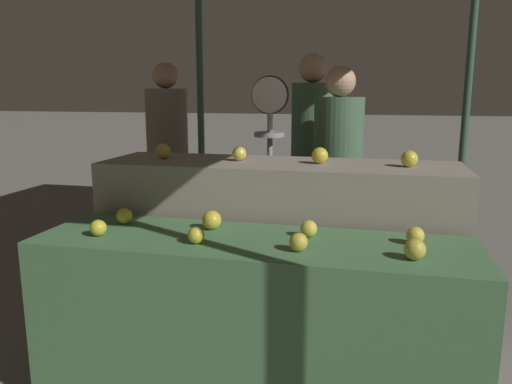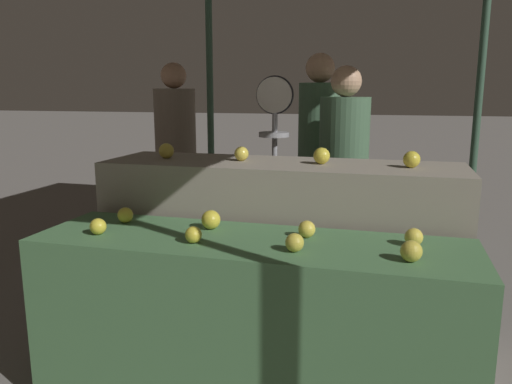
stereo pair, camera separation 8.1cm
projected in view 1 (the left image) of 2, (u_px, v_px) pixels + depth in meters
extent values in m
cylinder|color=#33513D|center=(201.00, 112.00, 5.26)|extent=(0.07, 0.07, 2.42)
cylinder|color=#33513D|center=(466.00, 115.00, 4.66)|extent=(0.07, 0.07, 2.42)
cube|color=#4C7A4C|center=(252.00, 324.00, 2.24)|extent=(1.92, 0.55, 0.79)
cube|color=gray|center=(278.00, 255.00, 2.78)|extent=(1.92, 0.55, 1.04)
sphere|color=gold|center=(98.00, 228.00, 2.21)|extent=(0.07, 0.07, 0.07)
sphere|color=gold|center=(196.00, 235.00, 2.10)|extent=(0.07, 0.07, 0.07)
sphere|color=gold|center=(298.00, 242.00, 2.00)|extent=(0.08, 0.08, 0.08)
sphere|color=gold|center=(415.00, 249.00, 1.89)|extent=(0.08, 0.08, 0.08)
sphere|color=gold|center=(124.00, 216.00, 2.41)|extent=(0.08, 0.08, 0.08)
sphere|color=gold|center=(212.00, 220.00, 2.31)|extent=(0.09, 0.09, 0.09)
sphere|color=yellow|center=(309.00, 229.00, 2.19)|extent=(0.08, 0.08, 0.08)
sphere|color=yellow|center=(415.00, 236.00, 2.09)|extent=(0.08, 0.08, 0.08)
sphere|color=gold|center=(163.00, 151.00, 2.82)|extent=(0.09, 0.09, 0.09)
sphere|color=yellow|center=(239.00, 154.00, 2.73)|extent=(0.08, 0.08, 0.08)
sphere|color=gold|center=(320.00, 156.00, 2.62)|extent=(0.09, 0.09, 0.09)
sphere|color=gold|center=(409.00, 159.00, 2.51)|extent=(0.08, 0.08, 0.08)
cylinder|color=#99999E|center=(270.00, 198.00, 3.38)|extent=(0.04, 0.04, 1.42)
cylinder|color=black|center=(270.00, 95.00, 3.24)|extent=(0.25, 0.01, 0.25)
cylinder|color=silver|center=(269.00, 95.00, 3.23)|extent=(0.23, 0.02, 0.23)
cylinder|color=#99999E|center=(269.00, 124.00, 3.27)|extent=(0.01, 0.01, 0.14)
cylinder|color=#99999E|center=(269.00, 134.00, 3.28)|extent=(0.20, 0.20, 0.03)
cube|color=#2D2D38|center=(335.00, 239.00, 3.60)|extent=(0.28, 0.19, 0.74)
cylinder|color=#476B4C|center=(338.00, 144.00, 3.46)|extent=(0.38, 0.38, 0.64)
sphere|color=tan|center=(340.00, 81.00, 3.38)|extent=(0.21, 0.21, 0.21)
cube|color=#2D2D38|center=(170.00, 209.00, 4.45)|extent=(0.30, 0.21, 0.77)
cylinder|color=#756656|center=(167.00, 128.00, 4.31)|extent=(0.42, 0.42, 0.67)
sphere|color=tan|center=(165.00, 75.00, 4.22)|extent=(0.22, 0.22, 0.22)
cube|color=#2D2D38|center=(310.00, 219.00, 4.07)|extent=(0.27, 0.19, 0.79)
cylinder|color=#476B4C|center=(312.00, 128.00, 3.93)|extent=(0.38, 0.38, 0.69)
sphere|color=tan|center=(313.00, 68.00, 3.84)|extent=(0.22, 0.22, 0.22)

